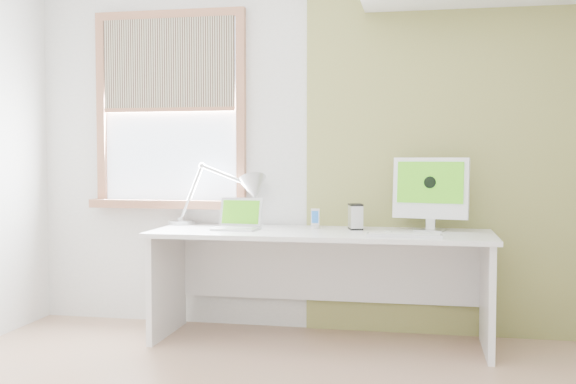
% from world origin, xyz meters
% --- Properties ---
extents(room, '(4.04, 3.54, 2.64)m').
position_xyz_m(room, '(0.00, 0.00, 1.30)').
color(room, tan).
rests_on(room, ground).
extents(accent_wall, '(2.00, 0.02, 2.60)m').
position_xyz_m(accent_wall, '(1.00, 1.74, 1.30)').
color(accent_wall, olive).
rests_on(accent_wall, room).
extents(window, '(1.20, 0.14, 1.42)m').
position_xyz_m(window, '(-1.00, 1.71, 1.54)').
color(window, '#9B5E40').
rests_on(window, room).
extents(desk, '(2.20, 0.70, 0.73)m').
position_xyz_m(desk, '(0.15, 1.44, 0.53)').
color(desk, white).
rests_on(desk, room).
extents(desk_lamp, '(0.78, 0.31, 0.44)m').
position_xyz_m(desk_lamp, '(-0.46, 1.63, 0.96)').
color(desk_lamp, silver).
rests_on(desk_lamp, desk).
extents(laptop, '(0.31, 0.25, 0.21)m').
position_xyz_m(laptop, '(-0.41, 1.40, 0.78)').
color(laptop, silver).
rests_on(laptop, desk).
extents(phone_dock, '(0.07, 0.07, 0.13)m').
position_xyz_m(phone_dock, '(0.09, 1.55, 0.77)').
color(phone_dock, silver).
rests_on(phone_dock, desk).
extents(external_drive, '(0.11, 0.15, 0.17)m').
position_xyz_m(external_drive, '(0.36, 1.53, 0.81)').
color(external_drive, silver).
rests_on(external_drive, desk).
extents(imac, '(0.49, 0.20, 0.48)m').
position_xyz_m(imac, '(0.85, 1.54, 1.00)').
color(imac, silver).
rests_on(imac, desk).
extents(keyboard, '(0.45, 0.13, 0.02)m').
position_xyz_m(keyboard, '(0.69, 1.18, 0.74)').
color(keyboard, white).
rests_on(keyboard, desk).
extents(mouse, '(0.05, 0.09, 0.03)m').
position_xyz_m(mouse, '(0.59, 1.28, 0.74)').
color(mouse, white).
rests_on(mouse, desk).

